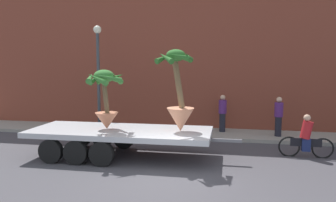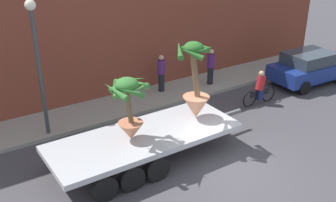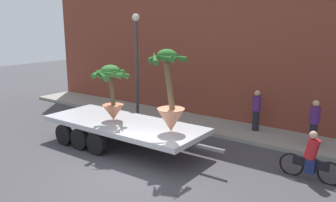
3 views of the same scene
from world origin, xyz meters
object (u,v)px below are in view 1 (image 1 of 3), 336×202
at_px(potted_palm_rear, 179,98).
at_px(pedestrian_far_left, 279,116).
at_px(potted_palm_middle, 105,97).
at_px(cyclist, 306,138).
at_px(flatbed_trailer, 114,135).
at_px(pedestrian_near_gate, 223,112).
at_px(street_lamp, 98,65).

xyz_separation_m(potted_palm_rear, pedestrian_far_left, (3.74, 3.78, -1.06)).
bearing_deg(potted_palm_middle, potted_palm_rear, 2.46).
bearing_deg(cyclist, potted_palm_middle, -169.88).
distance_m(flatbed_trailer, cyclist, 6.73).
bearing_deg(cyclist, pedestrian_far_left, 102.35).
distance_m(flatbed_trailer, potted_palm_rear, 2.65).
bearing_deg(cyclist, potted_palm_rear, -165.47).
xyz_separation_m(cyclist, pedestrian_far_left, (-0.58, 2.66, 0.37)).
height_order(cyclist, pedestrian_near_gate, pedestrian_near_gate).
distance_m(pedestrian_near_gate, pedestrian_far_left, 2.46).
bearing_deg(flatbed_trailer, cyclist, 10.48).
bearing_deg(street_lamp, potted_palm_rear, -37.14).
xyz_separation_m(flatbed_trailer, pedestrian_far_left, (6.03, 3.89, 0.27)).
relative_size(cyclist, pedestrian_far_left, 1.08).
bearing_deg(potted_palm_middle, street_lamp, 116.73).
relative_size(cyclist, street_lamp, 0.38).
relative_size(flatbed_trailer, cyclist, 3.97).
bearing_deg(pedestrian_near_gate, flatbed_trailer, -129.45).
xyz_separation_m(flatbed_trailer, potted_palm_rear, (2.30, 0.10, 1.33)).
xyz_separation_m(potted_palm_rear, pedestrian_near_gate, (1.34, 4.31, -1.06)).
height_order(flatbed_trailer, potted_palm_rear, potted_palm_rear).
relative_size(cyclist, pedestrian_near_gate, 1.08).
relative_size(pedestrian_near_gate, pedestrian_far_left, 1.00).
bearing_deg(pedestrian_near_gate, cyclist, -46.94).
xyz_separation_m(potted_palm_rear, potted_palm_middle, (-2.57, -0.11, 0.02)).
xyz_separation_m(pedestrian_far_left, street_lamp, (-7.98, -0.57, 2.19)).
distance_m(potted_palm_rear, pedestrian_near_gate, 4.64).
height_order(cyclist, pedestrian_far_left, pedestrian_far_left).
distance_m(potted_palm_rear, potted_palm_middle, 2.57).
height_order(potted_palm_rear, cyclist, potted_palm_rear).
bearing_deg(street_lamp, pedestrian_far_left, 4.07).
xyz_separation_m(cyclist, pedestrian_near_gate, (-2.98, 3.19, 0.37)).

